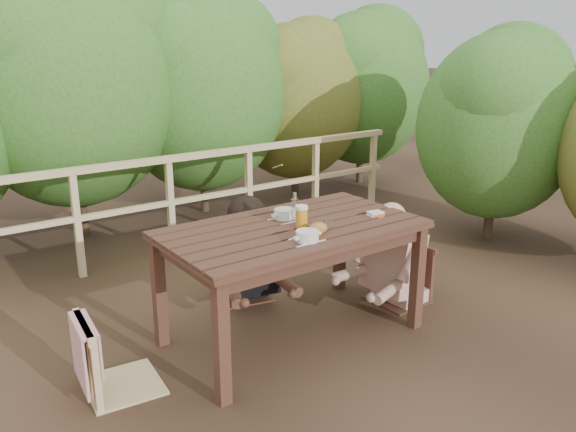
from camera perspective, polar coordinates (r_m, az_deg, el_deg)
ground at (r=4.39m, az=0.39°, el=-11.47°), size 60.00×60.00×0.00m
table at (r=4.21m, az=0.40°, el=-6.52°), size 1.78×1.00×0.83m
chair_left at (r=3.73m, az=-16.24°, el=-9.64°), size 0.50×0.50×0.92m
chair_far at (r=4.83m, az=-4.55°, el=-3.05°), size 0.51×0.51×0.87m
chair_right at (r=4.83m, az=10.84°, el=-3.31°), size 0.45×0.45×0.88m
woman at (r=4.77m, az=-4.75°, el=-0.10°), size 0.69×0.79×1.39m
diner_right at (r=4.77m, az=11.27°, el=-0.20°), size 0.72×0.59×1.41m
railing at (r=5.81m, az=-11.35°, el=0.86°), size 5.60×0.10×1.01m
hedge_row at (r=6.85m, az=-13.30°, el=15.01°), size 6.60×1.60×3.80m
shrub_side at (r=6.26m, az=26.02°, el=9.47°), size 1.40×2.20×2.90m
soup_near at (r=3.75m, az=1.88°, el=-2.06°), size 0.25×0.25×0.08m
soup_far at (r=4.21m, az=-0.33°, el=0.12°), size 0.26×0.26×0.09m
bread_roll at (r=3.92m, az=2.93°, el=-1.23°), size 0.14×0.11×0.08m
beer_glass at (r=4.01m, az=1.32°, el=-0.14°), size 0.09×0.09×0.17m
bottle at (r=4.10m, az=0.66°, el=0.71°), size 0.06×0.06×0.23m
tumbler at (r=4.03m, az=3.89°, el=-0.74°), size 0.07×0.07×0.08m
butter_tub at (r=4.32m, az=8.50°, el=0.13°), size 0.12×0.09×0.05m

